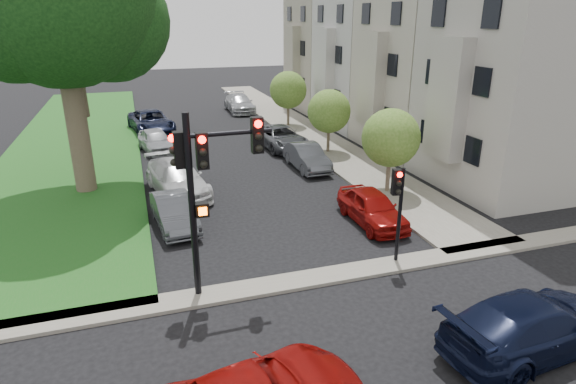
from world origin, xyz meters
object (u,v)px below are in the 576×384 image
object	(u,v)px
traffic_signal_secondary	(398,199)
car_parked_7	(156,141)
car_parked_2	(281,137)
car_parked_4	(239,103)
small_tree_c	(288,90)
car_parked_0	(372,207)
car_cross_far	(534,324)
car_parked_5	(174,212)
small_tree_a	(391,138)
small_tree_b	(329,111)
traffic_signal_main	(206,173)
car_parked_8	(151,122)
car_parked_6	(177,179)
car_parked_1	(307,157)

from	to	relation	value
traffic_signal_secondary	car_parked_7	xyz separation A→B (m)	(-6.89, 17.53, -1.70)
car_parked_2	car_parked_4	distance (m)	13.00
small_tree_c	car_parked_0	xyz separation A→B (m)	(-2.39, -18.58, -2.09)
car_cross_far	car_parked_5	xyz separation A→B (m)	(-7.98, 10.62, -0.10)
small_tree_a	small_tree_b	world-z (taller)	small_tree_a
traffic_signal_main	car_cross_far	size ratio (longest dim) A/B	1.10
small_tree_a	small_tree_c	xyz separation A→B (m)	(-0.00, 15.56, 0.06)
small_tree_a	car_parked_0	world-z (taller)	small_tree_a
car_parked_5	car_cross_far	bearing A→B (deg)	-58.62
car_parked_0	car_parked_7	bearing A→B (deg)	118.53
car_parked_4	traffic_signal_main	bearing A→B (deg)	-102.95
traffic_signal_main	car_parked_8	size ratio (longest dim) A/B	0.99
small_tree_b	car_parked_6	size ratio (longest dim) A/B	0.74
car_parked_8	small_tree_a	bearing A→B (deg)	-67.64
car_parked_7	car_parked_5	bearing A→B (deg)	-99.45
traffic_signal_secondary	car_parked_4	bearing A→B (deg)	88.02
small_tree_c	car_parked_6	xyz separation A→B (m)	(-9.66, -12.56, -2.02)
car_cross_far	car_parked_7	bearing A→B (deg)	13.33
small_tree_c	car_parked_2	bearing A→B (deg)	-112.31
car_parked_2	car_parked_7	bearing A→B (deg)	162.55
car_parked_1	car_parked_6	size ratio (longest dim) A/B	0.80
traffic_signal_main	car_cross_far	world-z (taller)	traffic_signal_main
traffic_signal_main	car_parked_4	distance (m)	29.95
small_tree_a	car_parked_2	world-z (taller)	small_tree_a
small_tree_a	car_parked_1	size ratio (longest dim) A/B	0.97
traffic_signal_main	car_parked_0	size ratio (longest dim) A/B	1.38
car_parked_4	car_parked_6	xyz separation A→B (m)	(-7.39, -19.57, 0.01)
small_tree_b	car_parked_0	distance (m)	10.97
car_parked_6	car_parked_0	bearing A→B (deg)	-49.88
small_tree_b	car_parked_0	xyz separation A→B (m)	(-2.39, -10.53, -1.93)
small_tree_a	car_parked_2	xyz separation A→B (m)	(-2.46, 9.57, -2.02)
car_cross_far	car_parked_8	xyz separation A→B (m)	(-7.95, 28.29, 0.04)
car_parked_2	car_parked_6	size ratio (longest dim) A/B	0.96
car_parked_1	car_parked_8	bearing A→B (deg)	121.97
traffic_signal_main	car_parked_5	xyz separation A→B (m)	(-0.63, 5.44, -3.27)
car_parked_6	car_parked_8	distance (m)	13.80
traffic_signal_main	car_parked_6	bearing A→B (deg)	90.69
car_parked_5	car_parked_8	world-z (taller)	car_parked_8
small_tree_b	car_parked_4	size ratio (longest dim) A/B	0.75
traffic_signal_main	car_parked_5	distance (m)	6.38
car_parked_4	car_parked_5	xyz separation A→B (m)	(-7.90, -23.44, -0.10)
small_tree_a	car_parked_2	size ratio (longest dim) A/B	0.80
car_parked_0	car_parked_6	size ratio (longest dim) A/B	0.78
small_tree_a	car_parked_6	bearing A→B (deg)	162.78
small_tree_c	car_parked_6	size ratio (longest dim) A/B	0.79
car_parked_0	car_parked_6	distance (m)	9.44
small_tree_c	car_parked_5	xyz separation A→B (m)	(-10.18, -16.44, -2.13)
traffic_signal_secondary	car_parked_4	distance (m)	28.99
car_parked_8	small_tree_c	bearing A→B (deg)	-15.70
traffic_signal_secondary	car_parked_2	bearing A→B (deg)	87.06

